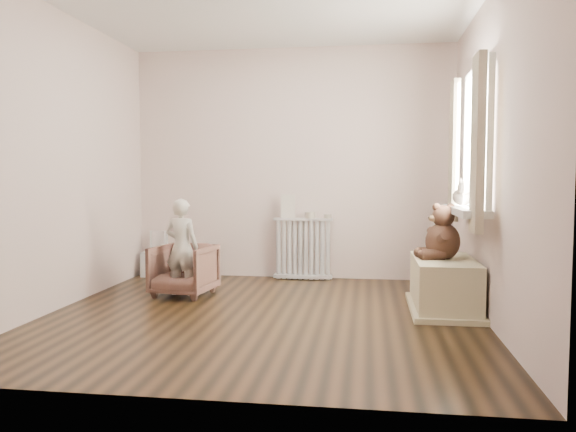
# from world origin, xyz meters

# --- Properties ---
(floor) EXTENTS (3.60, 3.60, 0.01)m
(floor) POSITION_xyz_m (0.00, 0.00, 0.00)
(floor) COLOR black
(floor) RESTS_ON ground
(back_wall) EXTENTS (3.60, 0.02, 2.60)m
(back_wall) POSITION_xyz_m (0.00, 1.80, 1.30)
(back_wall) COLOR silver
(back_wall) RESTS_ON ground
(front_wall) EXTENTS (3.60, 0.02, 2.60)m
(front_wall) POSITION_xyz_m (0.00, -1.80, 1.30)
(front_wall) COLOR silver
(front_wall) RESTS_ON ground
(left_wall) EXTENTS (0.02, 3.60, 2.60)m
(left_wall) POSITION_xyz_m (-1.80, 0.00, 1.30)
(left_wall) COLOR silver
(left_wall) RESTS_ON ground
(right_wall) EXTENTS (0.02, 3.60, 2.60)m
(right_wall) POSITION_xyz_m (1.80, 0.00, 1.30)
(right_wall) COLOR silver
(right_wall) RESTS_ON ground
(window) EXTENTS (0.03, 0.90, 1.10)m
(window) POSITION_xyz_m (1.76, 0.30, 1.45)
(window) COLOR white
(window) RESTS_ON right_wall
(window_sill) EXTENTS (0.22, 1.10, 0.06)m
(window_sill) POSITION_xyz_m (1.67, 0.30, 0.87)
(window_sill) COLOR silver
(window_sill) RESTS_ON right_wall
(curtain_left) EXTENTS (0.06, 0.26, 1.30)m
(curtain_left) POSITION_xyz_m (1.65, -0.27, 1.39)
(curtain_left) COLOR #BCAF8F
(curtain_left) RESTS_ON right_wall
(curtain_right) EXTENTS (0.06, 0.26, 1.30)m
(curtain_right) POSITION_xyz_m (1.65, 0.87, 1.39)
(curtain_right) COLOR #BCAF8F
(curtain_right) RESTS_ON right_wall
(radiator) EXTENTS (0.66, 0.12, 0.69)m
(radiator) POSITION_xyz_m (0.15, 1.68, 0.39)
(radiator) COLOR silver
(radiator) RESTS_ON floor
(paper_doll) EXTENTS (0.16, 0.01, 0.26)m
(paper_doll) POSITION_xyz_m (-0.02, 1.68, 0.82)
(paper_doll) COLOR beige
(paper_doll) RESTS_ON radiator
(tin_a) EXTENTS (0.11, 0.11, 0.07)m
(tin_a) POSITION_xyz_m (0.23, 1.68, 0.73)
(tin_a) COLOR #A59E8C
(tin_a) RESTS_ON radiator
(tin_b) EXTENTS (0.09, 0.09, 0.05)m
(tin_b) POSITION_xyz_m (0.42, 1.68, 0.72)
(tin_b) COLOR #A59E8C
(tin_b) RESTS_ON radiator
(toy_vanity) EXTENTS (0.33, 0.24, 0.52)m
(toy_vanity) POSITION_xyz_m (-1.55, 1.65, 0.28)
(toy_vanity) COLOR silver
(toy_vanity) RESTS_ON floor
(armchair) EXTENTS (0.61, 0.62, 0.50)m
(armchair) POSITION_xyz_m (-0.90, 0.66, 0.25)
(armchair) COLOR brown
(armchair) RESTS_ON floor
(child) EXTENTS (0.37, 0.27, 0.93)m
(child) POSITION_xyz_m (-0.90, 0.61, 0.48)
(child) COLOR beige
(child) RESTS_ON armchair
(toy_bench) EXTENTS (0.50, 0.95, 0.45)m
(toy_bench) POSITION_xyz_m (1.52, 0.39, 0.20)
(toy_bench) COLOR beige
(toy_bench) RESTS_ON floor
(teddy_bear) EXTENTS (0.43, 0.35, 0.47)m
(teddy_bear) POSITION_xyz_m (1.50, 0.40, 0.67)
(teddy_bear) COLOR #321D14
(teddy_bear) RESTS_ON toy_bench
(plush_cat) EXTENTS (0.24, 0.30, 0.22)m
(plush_cat) POSITION_xyz_m (1.66, 0.42, 1.00)
(plush_cat) COLOR gray
(plush_cat) RESTS_ON window_sill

